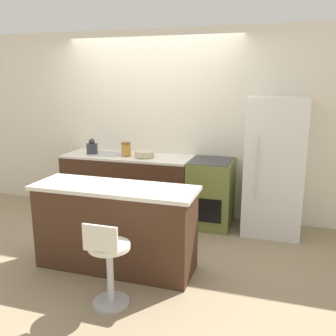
{
  "coord_description": "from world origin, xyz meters",
  "views": [
    {
      "loc": [
        1.81,
        -4.39,
        1.93
      ],
      "look_at": [
        0.55,
        -0.39,
        0.93
      ],
      "focal_mm": 40.0,
      "sensor_mm": 36.0,
      "label": 1
    }
  ],
  "objects_px": {
    "stool_chair": "(109,263)",
    "mixing_bowl": "(144,154)",
    "oven_range": "(211,193)",
    "refrigerator": "(274,167)",
    "kettle": "(92,147)"
  },
  "relations": [
    {
      "from": "stool_chair",
      "to": "mixing_bowl",
      "type": "distance_m",
      "value": 2.17
    },
    {
      "from": "kettle",
      "to": "mixing_bowl",
      "type": "bearing_deg",
      "value": 0.0
    },
    {
      "from": "mixing_bowl",
      "to": "refrigerator",
      "type": "bearing_deg",
      "value": 1.84
    },
    {
      "from": "refrigerator",
      "to": "kettle",
      "type": "bearing_deg",
      "value": -178.75
    },
    {
      "from": "kettle",
      "to": "refrigerator",
      "type": "bearing_deg",
      "value": 1.25
    },
    {
      "from": "stool_chair",
      "to": "refrigerator",
      "type": "bearing_deg",
      "value": 59.07
    },
    {
      "from": "refrigerator",
      "to": "oven_range",
      "type": "bearing_deg",
      "value": -179.4
    },
    {
      "from": "oven_range",
      "to": "refrigerator",
      "type": "bearing_deg",
      "value": 0.6
    },
    {
      "from": "stool_chair",
      "to": "mixing_bowl",
      "type": "relative_size",
      "value": 3.02
    },
    {
      "from": "oven_range",
      "to": "stool_chair",
      "type": "distance_m",
      "value": 2.16
    },
    {
      "from": "stool_chair",
      "to": "mixing_bowl",
      "type": "xyz_separation_m",
      "value": [
        -0.45,
        2.06,
        0.53
      ]
    },
    {
      "from": "refrigerator",
      "to": "kettle",
      "type": "height_order",
      "value": "refrigerator"
    },
    {
      "from": "oven_range",
      "to": "mixing_bowl",
      "type": "relative_size",
      "value": 3.4
    },
    {
      "from": "oven_range",
      "to": "refrigerator",
      "type": "xyz_separation_m",
      "value": [
        0.79,
        0.01,
        0.42
      ]
    },
    {
      "from": "stool_chair",
      "to": "mixing_bowl",
      "type": "height_order",
      "value": "mixing_bowl"
    }
  ]
}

